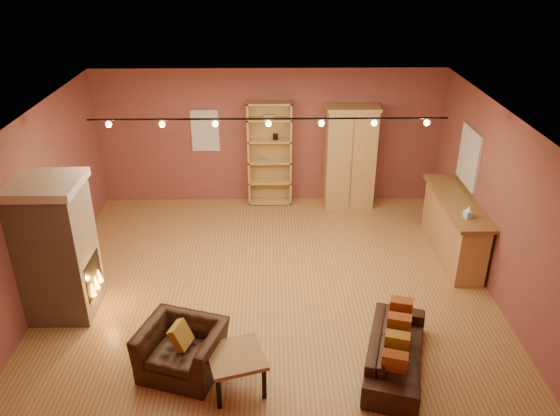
{
  "coord_description": "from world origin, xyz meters",
  "views": [
    {
      "loc": [
        0.04,
        -7.4,
        5.04
      ],
      "look_at": [
        0.17,
        0.2,
        1.29
      ],
      "focal_mm": 35.0,
      "sensor_mm": 36.0,
      "label": 1
    }
  ],
  "objects_px": {
    "loveseat": "(397,345)",
    "coffee_table": "(236,359)",
    "bookcase": "(270,152)",
    "armchair": "(181,342)",
    "fireplace": "(57,248)",
    "bar_counter": "(453,227)",
    "armoire": "(350,157)"
  },
  "relations": [
    {
      "from": "loveseat",
      "to": "coffee_table",
      "type": "bearing_deg",
      "value": 115.03
    },
    {
      "from": "bookcase",
      "to": "armchair",
      "type": "distance_m",
      "value": 5.23
    },
    {
      "from": "fireplace",
      "to": "bookcase",
      "type": "height_order",
      "value": "bookcase"
    },
    {
      "from": "bookcase",
      "to": "bar_counter",
      "type": "relative_size",
      "value": 0.98
    },
    {
      "from": "bookcase",
      "to": "loveseat",
      "type": "distance_m",
      "value": 5.37
    },
    {
      "from": "fireplace",
      "to": "loveseat",
      "type": "distance_m",
      "value": 4.91
    },
    {
      "from": "fireplace",
      "to": "loveseat",
      "type": "xyz_separation_m",
      "value": [
        4.67,
        -1.32,
        -0.7
      ]
    },
    {
      "from": "fireplace",
      "to": "armoire",
      "type": "distance_m",
      "value": 5.9
    },
    {
      "from": "armchair",
      "to": "bar_counter",
      "type": "bearing_deg",
      "value": 51.15
    },
    {
      "from": "bookcase",
      "to": "loveseat",
      "type": "xyz_separation_m",
      "value": [
        1.63,
        -5.06,
        -0.76
      ]
    },
    {
      "from": "loveseat",
      "to": "armchair",
      "type": "relative_size",
      "value": 1.55
    },
    {
      "from": "loveseat",
      "to": "armchair",
      "type": "distance_m",
      "value": 2.76
    },
    {
      "from": "bookcase",
      "to": "armoire",
      "type": "bearing_deg",
      "value": -5.35
    },
    {
      "from": "armchair",
      "to": "fireplace",
      "type": "bearing_deg",
      "value": 163.25
    },
    {
      "from": "bar_counter",
      "to": "armchair",
      "type": "distance_m",
      "value": 5.17
    },
    {
      "from": "armoire",
      "to": "armchair",
      "type": "height_order",
      "value": "armoire"
    },
    {
      "from": "loveseat",
      "to": "coffee_table",
      "type": "height_order",
      "value": "loveseat"
    },
    {
      "from": "bar_counter",
      "to": "fireplace",
      "type": "bearing_deg",
      "value": -166.48
    },
    {
      "from": "bookcase",
      "to": "armchair",
      "type": "relative_size",
      "value": 1.88
    },
    {
      "from": "loveseat",
      "to": "coffee_table",
      "type": "xyz_separation_m",
      "value": [
        -2.05,
        -0.32,
        0.08
      ]
    },
    {
      "from": "armoire",
      "to": "bar_counter",
      "type": "relative_size",
      "value": 0.95
    },
    {
      "from": "armoire",
      "to": "loveseat",
      "type": "xyz_separation_m",
      "value": [
        -0.01,
        -4.9,
        -0.71
      ]
    },
    {
      "from": "bookcase",
      "to": "bar_counter",
      "type": "xyz_separation_m",
      "value": [
        3.19,
        -2.23,
        -0.57
      ]
    },
    {
      "from": "bookcase",
      "to": "armoire",
      "type": "distance_m",
      "value": 1.65
    },
    {
      "from": "bookcase",
      "to": "armoire",
      "type": "height_order",
      "value": "bookcase"
    },
    {
      "from": "loveseat",
      "to": "armchair",
      "type": "bearing_deg",
      "value": 106.32
    },
    {
      "from": "bookcase",
      "to": "armoire",
      "type": "relative_size",
      "value": 1.03
    },
    {
      "from": "bookcase",
      "to": "coffee_table",
      "type": "height_order",
      "value": "bookcase"
    },
    {
      "from": "fireplace",
      "to": "armchair",
      "type": "distance_m",
      "value": 2.41
    },
    {
      "from": "armoire",
      "to": "bar_counter",
      "type": "xyz_separation_m",
      "value": [
        1.56,
        -2.08,
        -0.52
      ]
    },
    {
      "from": "fireplace",
      "to": "loveseat",
      "type": "bearing_deg",
      "value": -15.8
    },
    {
      "from": "fireplace",
      "to": "bookcase",
      "type": "relative_size",
      "value": 0.97
    }
  ]
}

